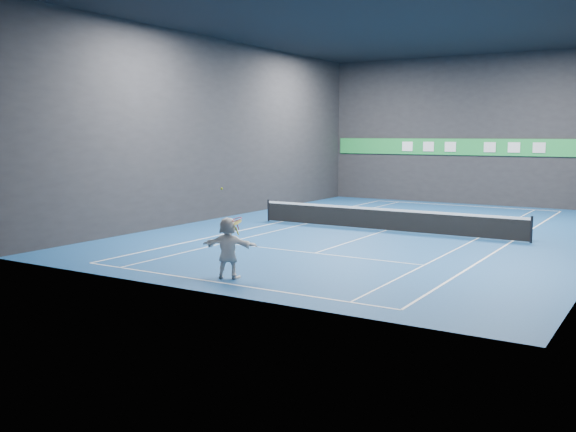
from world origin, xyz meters
The scene contains 19 objects.
ground centered at (0.00, 0.00, 0.00)m, with size 26.00×26.00×0.00m, color navy.
ceiling centered at (0.00, 0.00, 9.00)m, with size 26.00×26.00×0.00m, color black.
wall_back centered at (0.00, 13.00, 4.50)m, with size 18.00×0.10×9.00m, color black.
wall_front centered at (0.00, -13.00, 4.50)m, with size 18.00×0.10×9.00m, color black.
wall_left centered at (-9.00, 0.00, 4.50)m, with size 0.10×26.00×9.00m, color black.
baseline_near centered at (0.00, -11.89, 0.00)m, with size 10.98×0.08×0.01m, color white.
baseline_far centered at (0.00, 11.89, 0.00)m, with size 10.98×0.08×0.01m, color white.
sideline_doubles_left centered at (-5.49, 0.00, 0.00)m, with size 0.08×23.78×0.01m, color white.
sideline_doubles_right centered at (5.49, 0.00, 0.00)m, with size 0.08×23.78×0.01m, color white.
sideline_singles_left centered at (-4.11, 0.00, 0.00)m, with size 0.06×23.78×0.01m, color white.
sideline_singles_right centered at (4.11, 0.00, 0.00)m, with size 0.06×23.78×0.01m, color white.
service_line_near centered at (0.00, -6.40, 0.00)m, with size 8.23×0.06×0.01m, color white.
service_line_far centered at (0.00, 6.40, 0.00)m, with size 8.23×0.06×0.01m, color white.
center_service_line centered at (0.00, 0.00, 0.00)m, with size 0.06×12.80×0.01m, color white.
player centered at (-0.22, -11.27, 0.92)m, with size 1.70×0.54×1.84m, color silver.
tennis_ball centered at (-0.39, -11.32, 2.67)m, with size 0.07×0.07×0.07m, color #C0DE25.
tennis_net centered at (0.00, 0.00, 0.54)m, with size 12.50×0.10×1.07m.
sponsor_banner centered at (0.00, 12.93, 3.50)m, with size 17.64×0.11×1.00m.
tennis_racket centered at (0.08, -11.22, 1.72)m, with size 0.42×0.40×0.55m.
Camera 1 is at (11.11, -26.29, 4.25)m, focal length 40.00 mm.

